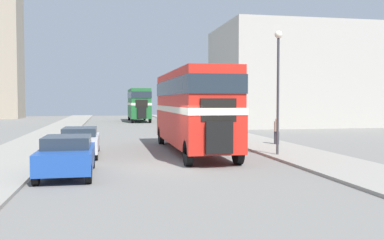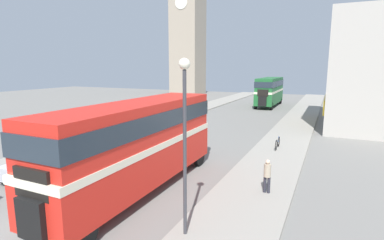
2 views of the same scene
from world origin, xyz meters
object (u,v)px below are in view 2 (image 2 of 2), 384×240
(bicycle_on_pavement, at_px, (278,143))
(street_lamp, at_px, (185,123))
(car_parked_mid, at_px, (48,162))
(double_decker_bus, at_px, (138,139))
(pedestrian_walking, at_px, (267,174))
(bus_distant, at_px, (270,89))
(church_tower, at_px, (188,5))

(bicycle_on_pavement, relative_size, street_lamp, 0.30)
(car_parked_mid, relative_size, street_lamp, 0.75)
(double_decker_bus, relative_size, pedestrian_walking, 7.19)
(car_parked_mid, distance_m, bicycle_on_pavement, 14.50)
(bus_distant, relative_size, church_tower, 0.28)
(double_decker_bus, xyz_separation_m, pedestrian_walking, (5.49, 2.01, -1.48))
(street_lamp, height_order, church_tower, church_tower)
(bus_distant, xyz_separation_m, street_lamp, (4.03, -36.09, 1.49))
(double_decker_bus, distance_m, church_tower, 53.21)
(street_lamp, xyz_separation_m, church_tower, (-23.67, 49.33, 14.12))
(bus_distant, height_order, street_lamp, street_lamp)
(bicycle_on_pavement, bearing_deg, pedestrian_walking, -84.16)
(car_parked_mid, xyz_separation_m, bicycle_on_pavement, (10.32, 10.18, -0.24))
(pedestrian_walking, relative_size, bicycle_on_pavement, 0.88)
(bus_distant, relative_size, car_parked_mid, 2.20)
(double_decker_bus, xyz_separation_m, bicycle_on_pavement, (4.69, 9.88, -1.99))
(double_decker_bus, relative_size, bus_distant, 1.14)
(double_decker_bus, height_order, church_tower, church_tower)
(bus_distant, height_order, church_tower, church_tower)
(bus_distant, distance_m, bicycle_on_pavement, 24.27)
(bus_distant, distance_m, pedestrian_walking, 32.09)
(car_parked_mid, distance_m, pedestrian_walking, 11.37)
(double_decker_bus, bearing_deg, pedestrian_walking, 20.12)
(street_lamp, bearing_deg, church_tower, 115.63)
(bus_distant, distance_m, car_parked_mid, 34.28)
(bicycle_on_pavement, xyz_separation_m, church_tower, (-24.70, 36.89, 17.59))
(double_decker_bus, distance_m, pedestrian_walking, 6.03)
(double_decker_bus, height_order, bus_distant, bus_distant)
(double_decker_bus, height_order, street_lamp, street_lamp)
(bicycle_on_pavement, bearing_deg, church_tower, 123.81)
(car_parked_mid, bearing_deg, bus_distant, 81.16)
(car_parked_mid, xyz_separation_m, pedestrian_walking, (11.13, 2.31, 0.27))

